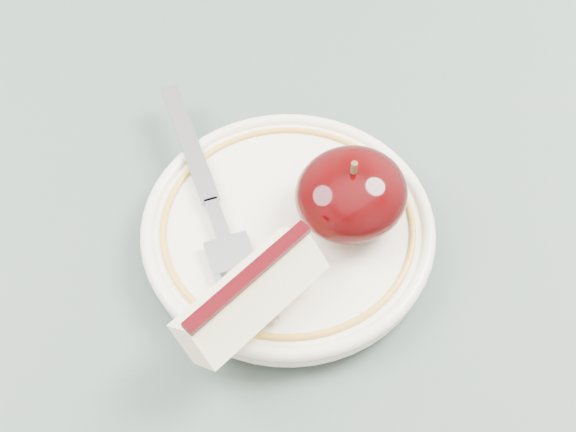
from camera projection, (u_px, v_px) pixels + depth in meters
table at (304, 237)px, 0.62m from camera, size 0.90×0.90×0.75m
plate at (288, 229)px, 0.50m from camera, size 0.18×0.18×0.02m
apple_half at (351, 194)px, 0.48m from camera, size 0.07×0.07×0.05m
apple_wedge at (250, 295)px, 0.44m from camera, size 0.09×0.05×0.04m
fork at (211, 203)px, 0.50m from camera, size 0.08×0.19×0.00m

